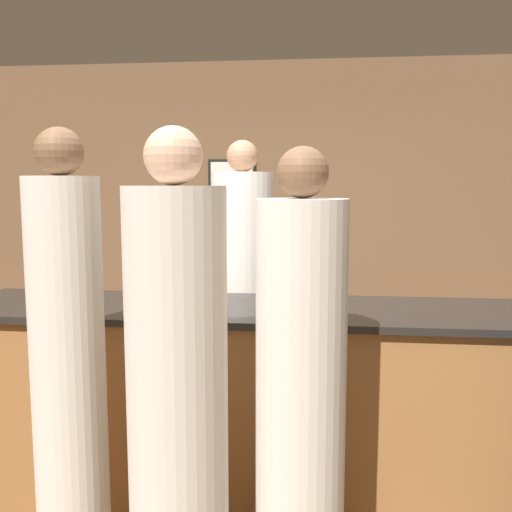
# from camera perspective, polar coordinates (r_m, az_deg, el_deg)

# --- Properties ---
(ground_plane) EXTENTS (14.00, 14.00, 0.00)m
(ground_plane) POSITION_cam_1_polar(r_m,az_deg,el_deg) (3.32, 1.74, -23.38)
(ground_plane) COLOR brown
(back_wall) EXTENTS (8.00, 0.08, 2.80)m
(back_wall) POSITION_cam_1_polar(r_m,az_deg,el_deg) (5.31, 3.89, 4.03)
(back_wall) COLOR brown
(back_wall) RESTS_ON ground_plane
(bar_counter) EXTENTS (3.33, 0.72, 1.06)m
(bar_counter) POSITION_cam_1_polar(r_m,az_deg,el_deg) (3.08, 1.78, -14.80)
(bar_counter) COLOR #996638
(bar_counter) RESTS_ON ground_plane
(bartender) EXTENTS (0.40, 0.40, 1.96)m
(bartender) POSITION_cam_1_polar(r_m,az_deg,el_deg) (3.70, -1.33, -4.97)
(bartender) COLOR silver
(bartender) RESTS_ON ground_plane
(guest_0) EXTENTS (0.35, 0.35, 1.83)m
(guest_0) POSITION_cam_1_polar(r_m,az_deg,el_deg) (2.30, 4.47, -14.16)
(guest_0) COLOR silver
(guest_0) RESTS_ON ground_plane
(guest_2) EXTENTS (0.30, 0.30, 1.91)m
(guest_2) POSITION_cam_1_polar(r_m,az_deg,el_deg) (2.51, -18.22, -11.39)
(guest_2) COLOR silver
(guest_2) RESTS_ON ground_plane
(guest_3) EXTENTS (0.37, 0.37, 1.89)m
(guest_3) POSITION_cam_1_polar(r_m,az_deg,el_deg) (2.20, -7.84, -14.43)
(guest_3) COLOR silver
(guest_3) RESTS_ON ground_plane
(wine_bottle_0) EXTENTS (0.08, 0.08, 0.30)m
(wine_bottle_0) POSITION_cam_1_polar(r_m,az_deg,el_deg) (3.43, -21.22, -1.88)
(wine_bottle_0) COLOR black
(wine_bottle_0) RESTS_ON bar_counter
(wine_glass_1) EXTENTS (0.08, 0.08, 0.18)m
(wine_glass_1) POSITION_cam_1_polar(r_m,az_deg,el_deg) (2.67, 3.47, -3.34)
(wine_glass_1) COLOR silver
(wine_glass_1) RESTS_ON bar_counter
(wine_glass_2) EXTENTS (0.07, 0.07, 0.16)m
(wine_glass_2) POSITION_cam_1_polar(r_m,az_deg,el_deg) (2.73, -10.78, -3.41)
(wine_glass_2) COLOR silver
(wine_glass_2) RESTS_ON bar_counter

